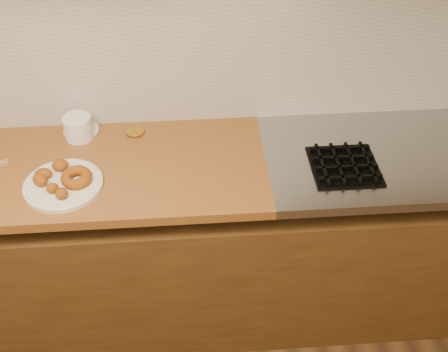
{
  "coord_description": "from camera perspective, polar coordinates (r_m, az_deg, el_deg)",
  "views": [
    {
      "loc": [
        0.2,
        -0.04,
        2.29
      ],
      "look_at": [
        0.33,
        1.55,
        0.93
      ],
      "focal_mm": 45.0,
      "sensor_mm": 36.0,
      "label": 1
    }
  ],
  "objects": [
    {
      "name": "ring_donut",
      "position": [
        2.15,
        -14.78,
        -0.13
      ],
      "size": [
        0.13,
        0.13,
        0.05
      ],
      "primitive_type": "torus",
      "rotation": [
        0.1,
        0.0,
        0.12
      ],
      "color": "#8C4A05",
      "rests_on": "donut_plate"
    },
    {
      "name": "stovetop",
      "position": [
        2.42,
        19.6,
        2.12
      ],
      "size": [
        1.3,
        0.62,
        0.04
      ],
      "primitive_type": "cube",
      "color": "#9EA0A5",
      "rests_on": "base_cabinet"
    },
    {
      "name": "wall_back",
      "position": [
        2.25,
        -9.49,
        15.22
      ],
      "size": [
        4.0,
        0.02,
        2.7
      ],
      "primitive_type": "cube",
      "color": "tan",
      "rests_on": "ground"
    },
    {
      "name": "base_cabinet",
      "position": [
        2.58,
        -7.54,
        -7.66
      ],
      "size": [
        3.6,
        0.6,
        0.77
      ],
      "primitive_type": "cube",
      "color": "brown",
      "rests_on": "floor"
    },
    {
      "name": "donut_plate",
      "position": [
        2.17,
        -16.01,
        -0.87
      ],
      "size": [
        0.29,
        0.29,
        0.02
      ],
      "primitive_type": "cylinder",
      "color": "silver",
      "rests_on": "butcher_block"
    },
    {
      "name": "plastic_tub",
      "position": [
        2.39,
        -14.6,
        4.79
      ],
      "size": [
        0.15,
        0.15,
        0.1
      ],
      "primitive_type": "cylinder",
      "rotation": [
        0.0,
        0.0,
        0.34
      ],
      "color": "white",
      "rests_on": "butcher_block"
    },
    {
      "name": "tub_lid",
      "position": [
        2.45,
        -14.3,
        4.54
      ],
      "size": [
        0.19,
        0.19,
        0.01
      ],
      "primitive_type": "cylinder",
      "rotation": [
        0.0,
        0.0,
        -0.37
      ],
      "color": "white",
      "rests_on": "butcher_block"
    },
    {
      "name": "fried_dough_chunks",
      "position": [
        2.18,
        -17.18,
        -0.14
      ],
      "size": [
        0.15,
        0.23,
        0.04
      ],
      "color": "#8C4A05",
      "rests_on": "donut_plate"
    },
    {
      "name": "backsplash",
      "position": [
        2.31,
        -9.1,
        11.73
      ],
      "size": [
        3.6,
        0.02,
        0.6
      ],
      "primitive_type": "cube",
      "color": "#B9B5A7",
      "rests_on": "wall_back"
    },
    {
      "name": "brass_jar_lid",
      "position": [
        2.39,
        -9.02,
        4.42
      ],
      "size": [
        0.1,
        0.1,
        0.01
      ],
      "primitive_type": "cylinder",
      "rotation": [
        0.0,
        0.0,
        0.31
      ],
      "color": "#AA8029",
      "rests_on": "butcher_block"
    },
    {
      "name": "burner_grates",
      "position": [
        2.34,
        19.85,
        1.49
      ],
      "size": [
        0.91,
        0.26,
        0.03
      ],
      "color": "black",
      "rests_on": "stovetop"
    }
  ]
}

